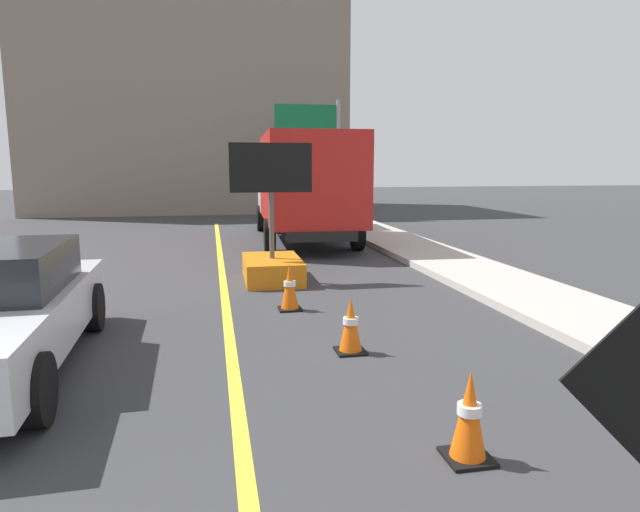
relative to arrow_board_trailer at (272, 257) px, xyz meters
The scene contains 8 objects.
lane_center_stripe 6.76m from the arrow_board_trailer, 98.30° to the right, with size 0.14×36.00×0.01m, color yellow.
arrow_board_trailer is the anchor object (origin of this frame).
box_truck 6.10m from the arrow_board_trailer, 74.24° to the left, with size 2.92×7.82×3.12m.
highway_guide_sign 13.29m from the arrow_board_trailer, 74.60° to the left, with size 2.79×0.18×5.00m.
far_building_block 20.21m from the arrow_board_trailer, 96.01° to the left, with size 15.01×8.29×10.91m, color gray.
traffic_cone_near_sign 7.12m from the arrow_board_trailer, 84.03° to the right, with size 0.36×0.36×0.72m.
traffic_cone_mid_lane 4.51m from the arrow_board_trailer, 84.08° to the right, with size 0.36×0.36×0.70m.
traffic_cone_far_lane 2.34m from the arrow_board_trailer, 89.46° to the right, with size 0.36×0.36×0.75m.
Camera 1 is at (-0.19, 1.91, 2.25)m, focal length 30.92 mm.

